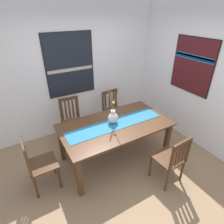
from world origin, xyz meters
name	(u,v)px	position (x,y,z in m)	size (l,w,h in m)	color
ground_plane	(124,173)	(0.00, 0.00, -0.01)	(6.40, 6.40, 0.03)	#8E7051
wall_back	(79,71)	(0.00, 1.86, 1.35)	(6.40, 0.12, 2.70)	silver
wall_side	(210,82)	(1.86, 0.00, 1.35)	(0.12, 6.40, 2.70)	silver
dining_table	(115,129)	(0.07, 0.42, 0.67)	(1.92, 1.05, 0.77)	#51331E
table_runner	(115,124)	(0.07, 0.42, 0.77)	(1.76, 0.36, 0.01)	#236B93
centerpiece_vase	(113,117)	(0.06, 0.48, 0.89)	(0.20, 0.28, 0.72)	silver
chair_0	(171,159)	(0.55, -0.51, 0.49)	(0.44, 0.44, 0.92)	#4C301C
chair_1	(38,163)	(-1.28, 0.42, 0.50)	(0.42, 0.42, 0.95)	#4C301C
chair_2	(72,120)	(-0.43, 1.33, 0.51)	(0.45, 0.45, 0.98)	#4C301C
chair_3	(113,109)	(0.57, 1.36, 0.48)	(0.44, 0.44, 0.91)	#4C301C
painting_on_back_wall	(70,65)	(-0.20, 1.79, 1.52)	(1.01, 0.05, 1.28)	black
painting_on_side_wall	(192,66)	(1.79, 0.40, 1.57)	(0.05, 0.91, 1.05)	black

